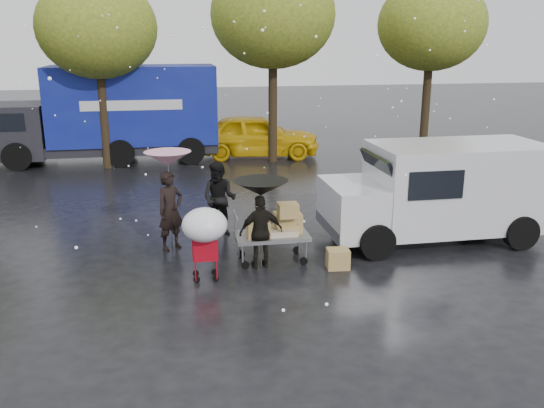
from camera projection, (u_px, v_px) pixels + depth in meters
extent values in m
plane|color=black|center=(242.00, 264.00, 11.75)|extent=(90.00, 90.00, 0.00)
imported|color=black|center=(170.00, 211.00, 12.42)|extent=(0.76, 0.70, 1.73)
imported|color=black|center=(219.00, 199.00, 13.34)|extent=(1.03, 0.94, 1.73)
imported|color=black|center=(261.00, 232.00, 11.42)|extent=(0.90, 0.43, 1.50)
cylinder|color=#4C4C4C|center=(170.00, 204.00, 12.38)|extent=(0.02, 0.02, 2.01)
cone|color=#CA5384|center=(168.00, 159.00, 12.10)|extent=(0.99, 0.99, 0.30)
sphere|color=#4C4C4C|center=(168.00, 157.00, 12.09)|extent=(0.06, 0.06, 0.06)
cylinder|color=#4C4C4C|center=(261.00, 228.00, 11.40)|extent=(0.02, 0.02, 1.65)
cone|color=black|center=(261.00, 188.00, 11.17)|extent=(1.08, 1.08, 0.30)
sphere|color=#4C4C4C|center=(261.00, 186.00, 11.17)|extent=(0.06, 0.06, 0.06)
cube|color=slate|center=(272.00, 236.00, 11.78)|extent=(1.50, 0.80, 0.08)
cylinder|color=slate|center=(235.00, 226.00, 11.58)|extent=(0.04, 0.04, 0.60)
cube|color=olive|center=(288.00, 222.00, 11.87)|extent=(0.55, 0.45, 0.40)
cube|color=olive|center=(258.00, 228.00, 11.57)|extent=(0.45, 0.40, 0.35)
cube|color=olive|center=(288.00, 210.00, 11.53)|extent=(0.40, 0.35, 0.28)
cube|color=tan|center=(274.00, 231.00, 11.76)|extent=(0.90, 0.55, 0.12)
cylinder|color=black|center=(245.00, 265.00, 11.50)|extent=(0.16, 0.05, 0.16)
cylinder|color=black|center=(241.00, 254.00, 12.11)|extent=(0.16, 0.05, 0.16)
cylinder|color=black|center=(304.00, 261.00, 11.71)|extent=(0.16, 0.05, 0.16)
cylinder|color=black|center=(297.00, 250.00, 12.32)|extent=(0.16, 0.05, 0.16)
cube|color=#AF0A19|center=(205.00, 247.00, 10.87)|extent=(0.47, 0.41, 0.45)
cylinder|color=#AF0A19|center=(205.00, 232.00, 10.59)|extent=(0.42, 0.02, 0.02)
cylinder|color=#4C4C4C|center=(205.00, 235.00, 10.61)|extent=(0.02, 0.02, 0.60)
ellipsoid|color=white|center=(205.00, 225.00, 10.56)|extent=(0.84, 0.84, 0.63)
cylinder|color=black|center=(197.00, 280.00, 10.85)|extent=(0.12, 0.04, 0.12)
cylinder|color=black|center=(196.00, 273.00, 11.16)|extent=(0.12, 0.04, 0.12)
cylinder|color=black|center=(216.00, 278.00, 10.92)|extent=(0.12, 0.04, 0.12)
cylinder|color=black|center=(214.00, 272.00, 11.22)|extent=(0.12, 0.04, 0.12)
cube|color=silver|center=(456.00, 185.00, 12.99)|extent=(3.80, 2.00, 1.90)
cube|color=silver|center=(354.00, 208.00, 12.68)|extent=(1.20, 1.95, 1.10)
cube|color=black|center=(380.00, 169.00, 12.54)|extent=(0.37, 1.70, 0.67)
cube|color=slate|center=(329.00, 226.00, 12.69)|extent=(0.12, 1.90, 0.25)
cylinder|color=black|center=(377.00, 242.00, 11.95)|extent=(0.76, 0.28, 0.76)
cylinder|color=black|center=(349.00, 215.00, 13.74)|extent=(0.76, 0.28, 0.76)
cylinder|color=black|center=(521.00, 232.00, 12.53)|extent=(0.76, 0.28, 0.76)
cylinder|color=black|center=(476.00, 208.00, 14.32)|extent=(0.76, 0.28, 0.76)
cube|color=navy|center=(133.00, 104.00, 21.29)|extent=(6.00, 2.50, 2.80)
cube|color=black|center=(16.00, 130.00, 20.79)|extent=(2.20, 2.40, 1.90)
cube|color=black|center=(109.00, 147.00, 21.55)|extent=(8.00, 2.30, 0.35)
cube|color=silver|center=(132.00, 105.00, 20.07)|extent=(3.50, 0.03, 0.35)
cylinder|color=black|center=(17.00, 157.00, 19.95)|extent=(1.00, 0.30, 1.00)
cylinder|color=black|center=(31.00, 145.00, 22.12)|extent=(1.00, 0.30, 1.00)
cylinder|color=black|center=(191.00, 151.00, 21.00)|extent=(1.00, 0.30, 1.00)
cylinder|color=black|center=(188.00, 140.00, 23.17)|extent=(1.00, 0.30, 1.00)
cube|color=olive|center=(338.00, 259.00, 11.51)|extent=(0.47, 0.39, 0.40)
cube|color=olive|center=(357.00, 221.00, 13.94)|extent=(0.46, 0.36, 0.36)
imported|color=#DAA70B|center=(256.00, 136.00, 22.24)|extent=(5.12, 2.65, 1.67)
cylinder|color=black|center=(103.00, 105.00, 19.97)|extent=(0.32, 0.32, 4.48)
ellipsoid|color=#405E1A|center=(97.00, 28.00, 19.26)|extent=(4.00, 4.00, 3.40)
cylinder|color=black|center=(273.00, 95.00, 20.96)|extent=(0.32, 0.32, 4.90)
ellipsoid|color=#405E1A|center=(273.00, 15.00, 20.19)|extent=(4.40, 4.40, 3.74)
cylinder|color=black|center=(426.00, 96.00, 22.05)|extent=(0.32, 0.32, 4.62)
ellipsoid|color=#405E1A|center=(432.00, 24.00, 21.32)|extent=(4.00, 4.00, 3.40)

